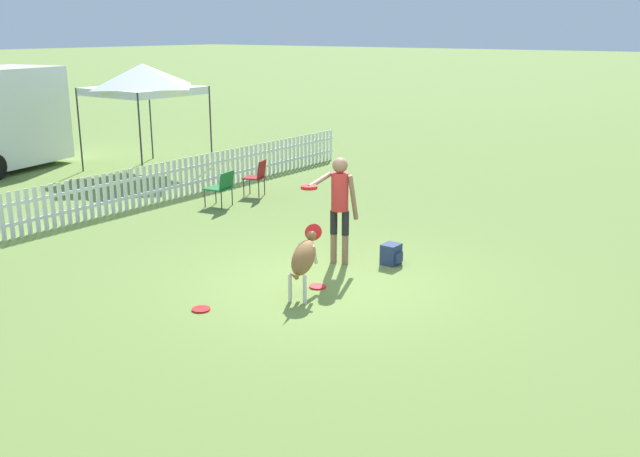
% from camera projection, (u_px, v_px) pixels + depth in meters
% --- Properties ---
extents(ground_plane, '(240.00, 240.00, 0.00)m').
position_uv_depth(ground_plane, '(325.00, 282.00, 10.92)').
color(ground_plane, olive).
extents(handler_person, '(1.14, 0.45, 1.77)m').
position_uv_depth(handler_person, '(339.00, 198.00, 11.47)').
color(handler_person, '#8C664C').
rests_on(handler_person, ground_plane).
extents(leaping_dog, '(1.03, 0.50, 0.98)m').
position_uv_depth(leaping_dog, '(304.00, 257.00, 10.19)').
color(leaping_dog, olive).
rests_on(leaping_dog, ground_plane).
extents(frisbee_near_handler, '(0.26, 0.26, 0.02)m').
position_uv_depth(frisbee_near_handler, '(318.00, 286.00, 10.71)').
color(frisbee_near_handler, red).
rests_on(frisbee_near_handler, ground_plane).
extents(frisbee_near_dog, '(0.26, 0.26, 0.02)m').
position_uv_depth(frisbee_near_dog, '(201.00, 309.00, 9.84)').
color(frisbee_near_dog, red).
rests_on(frisbee_near_dog, ground_plane).
extents(backpack_on_grass, '(0.30, 0.30, 0.34)m').
position_uv_depth(backpack_on_grass, '(391.00, 254.00, 11.72)').
color(backpack_on_grass, navy).
rests_on(backpack_on_grass, ground_plane).
extents(picket_fence, '(17.53, 0.04, 0.88)m').
position_uv_depth(picket_fence, '(80.00, 200.00, 14.24)').
color(picket_fence, white).
rests_on(picket_fence, ground_plane).
extents(folding_chair_blue_left, '(0.56, 0.58, 0.84)m').
position_uv_depth(folding_chair_blue_left, '(257.00, 175.00, 16.39)').
color(folding_chair_blue_left, '#333338').
rests_on(folding_chair_blue_left, ground_plane).
extents(folding_chair_green_right, '(0.59, 0.60, 0.78)m').
position_uv_depth(folding_chair_green_right, '(222.00, 186.00, 15.43)').
color(folding_chair_green_right, '#333338').
rests_on(folding_chair_green_right, ground_plane).
extents(canopy_tent_main, '(2.51, 2.51, 2.85)m').
position_uv_depth(canopy_tent_main, '(143.00, 79.00, 18.98)').
color(canopy_tent_main, '#333338').
rests_on(canopy_tent_main, ground_plane).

